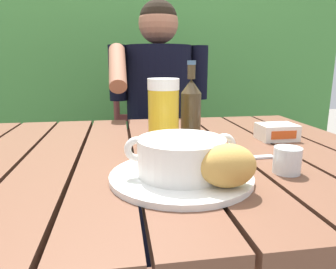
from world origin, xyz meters
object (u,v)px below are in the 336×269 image
beer_glass (163,114)px  water_glass_small (287,160)px  chair_near_diner (156,148)px  table_knife (236,158)px  person_eating (159,110)px  beer_bottle (191,109)px  butter_tub (277,132)px  soup_bowl (181,155)px  bread_roll (227,166)px  serving_plate (181,176)px

beer_glass → water_glass_small: (0.23, -0.24, -0.07)m
chair_near_diner → table_knife: 1.06m
person_eating → beer_bottle: person_eating is taller
beer_bottle → table_knife: beer_bottle is taller
water_glass_small → table_knife: water_glass_small is taller
beer_glass → person_eating: bearing=83.4°
chair_near_diner → butter_tub: (0.27, -0.85, 0.28)m
soup_bowl → table_knife: bearing=33.2°
water_glass_small → beer_bottle: bearing=115.7°
table_knife → soup_bowl: bearing=-146.8°
person_eating → table_knife: bearing=-84.5°
bread_roll → butter_tub: bearing=51.3°
chair_near_diner → water_glass_small: 1.17m
soup_bowl → beer_glass: bearing=90.4°
water_glass_small → serving_plate: bearing=179.9°
beer_glass → beer_bottle: size_ratio=0.80×
person_eating → chair_near_diner: bearing=89.2°
person_eating → beer_glass: (-0.08, -0.69, 0.09)m
beer_glass → table_knife: 0.23m
person_eating → water_glass_small: 0.94m
beer_bottle → chair_near_diner: bearing=90.5°
table_knife → water_glass_small: bearing=-54.9°
soup_bowl → water_glass_small: bearing=-0.1°
table_knife → bread_roll: bearing=-116.1°
chair_near_diner → bread_roll: size_ratio=9.15×
chair_near_diner → water_glass_small: (0.15, -1.12, 0.28)m
serving_plate → beer_glass: size_ratio=1.53×
table_knife → person_eating: bearing=95.5°
person_eating → butter_tub: (0.28, -0.65, 0.02)m
person_eating → soup_bowl: 0.93m
person_eating → soup_bowl: bearing=-94.8°
butter_tub → beer_glass: bearing=-173.5°
soup_bowl → chair_near_diner: bearing=85.9°
chair_near_diner → serving_plate: chair_near_diner is taller
serving_plate → beer_bottle: size_ratio=1.23×
beer_glass → bread_roll: bearing=-77.5°
soup_bowl → water_glass_small: 0.23m
bread_roll → beer_glass: 0.33m
person_eating → water_glass_small: size_ratio=21.34×
soup_bowl → table_knife: (0.16, 0.10, -0.05)m
person_eating → soup_bowl: (-0.08, -0.92, 0.05)m
serving_plate → soup_bowl: 0.04m
beer_bottle → bread_roll: bearing=-93.0°
serving_plate → soup_bowl: size_ratio=1.28×
soup_bowl → beer_glass: size_ratio=1.19×
chair_near_diner → person_eating: size_ratio=0.78×
serving_plate → beer_glass: (-0.00, 0.24, 0.09)m
table_knife → chair_near_diner: bearing=94.3°
serving_plate → soup_bowl: soup_bowl is taller
beer_bottle → table_knife: bearing=-70.1°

